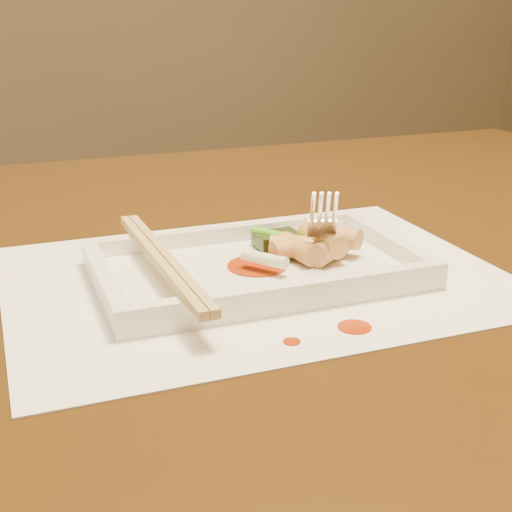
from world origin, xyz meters
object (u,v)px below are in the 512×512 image
object	(u,v)px
chopstick_a	(157,260)
fork	(326,168)
placemat	(256,277)
plate_base	(256,272)
table	(182,359)

from	to	relation	value
chopstick_a	fork	distance (m)	0.16
placemat	plate_base	size ratio (longest dim) A/B	1.54
plate_base	fork	xyz separation A→B (m)	(0.07, 0.02, 0.08)
placemat	chopstick_a	xyz separation A→B (m)	(-0.08, 0.00, 0.03)
table	fork	distance (m)	0.23
table	placemat	bearing A→B (deg)	-55.38
plate_base	table	bearing A→B (deg)	124.62
table	chopstick_a	xyz separation A→B (m)	(-0.03, -0.07, 0.13)
plate_base	chopstick_a	size ratio (longest dim) A/B	1.14
table	placemat	distance (m)	0.13
chopstick_a	placemat	bearing A→B (deg)	0.00
table	chopstick_a	bearing A→B (deg)	-115.72
table	chopstick_a	world-z (taller)	chopstick_a
table	fork	xyz separation A→B (m)	(0.12, -0.05, 0.18)
fork	placemat	bearing A→B (deg)	-165.58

